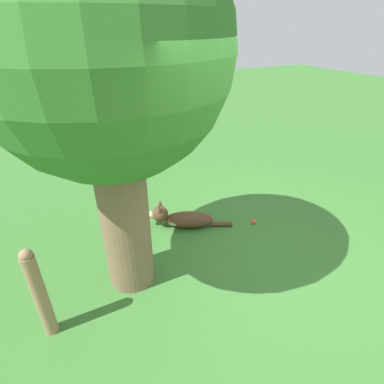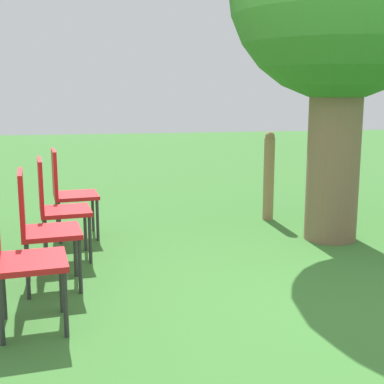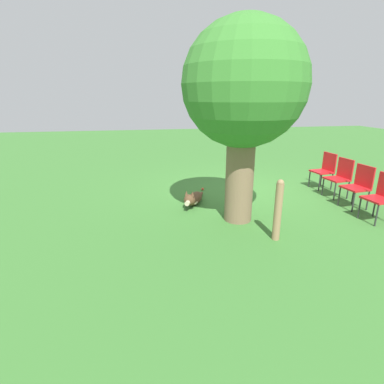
{
  "view_description": "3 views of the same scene",
  "coord_description": "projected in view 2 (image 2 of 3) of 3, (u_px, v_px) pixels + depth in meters",
  "views": [
    {
      "loc": [
        -2.0,
        1.83,
        2.58
      ],
      "look_at": [
        1.31,
        0.21,
        0.48
      ],
      "focal_mm": 28.0,
      "sensor_mm": 36.0,
      "label": 1
    },
    {
      "loc": [
        -1.73,
        -3.43,
        1.44
      ],
      "look_at": [
        -0.88,
        0.95,
        0.59
      ],
      "focal_mm": 50.0,
      "sensor_mm": 36.0,
      "label": 2
    },
    {
      "loc": [
        2.36,
        6.28,
        2.2
      ],
      "look_at": [
        1.27,
        0.34,
        0.27
      ],
      "focal_mm": 28.0,
      "sensor_mm": 36.0,
      "label": 3
    }
  ],
  "objects": [
    {
      "name": "ground_plane",
      "position": [
        335.0,
        291.0,
        3.9
      ],
      "size": [
        30.0,
        30.0,
        0.0
      ],
      "primitive_type": "plane",
      "color": "#38702D"
    },
    {
      "name": "fence_post",
      "position": [
        269.0,
        176.0,
        6.0
      ],
      "size": [
        0.12,
        0.12,
        1.0
      ],
      "color": "#937551",
      "rests_on": "ground_plane"
    },
    {
      "name": "red_chair_0",
      "position": [
        16.0,
        250.0,
        3.19
      ],
      "size": [
        0.47,
        0.48,
        0.88
      ],
      "rotation": [
        0.0,
        0.0,
        0.11
      ],
      "color": "red",
      "rests_on": "ground_plane"
    },
    {
      "name": "red_chair_1",
      "position": [
        39.0,
        222.0,
        3.87
      ],
      "size": [
        0.47,
        0.48,
        0.88
      ],
      "rotation": [
        0.0,
        0.0,
        0.11
      ],
      "color": "red",
      "rests_on": "ground_plane"
    },
    {
      "name": "red_chair_2",
      "position": [
        55.0,
        202.0,
        4.55
      ],
      "size": [
        0.47,
        0.48,
        0.88
      ],
      "rotation": [
        0.0,
        0.0,
        0.11
      ],
      "color": "red",
      "rests_on": "ground_plane"
    },
    {
      "name": "red_chair_3",
      "position": [
        67.0,
        188.0,
        5.23
      ],
      "size": [
        0.47,
        0.48,
        0.88
      ],
      "rotation": [
        0.0,
        0.0,
        0.11
      ],
      "color": "red",
      "rests_on": "ground_plane"
    }
  ]
}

